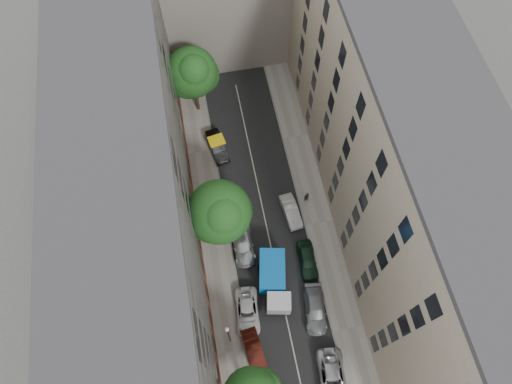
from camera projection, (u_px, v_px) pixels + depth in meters
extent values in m
plane|color=#4C4C49|center=(268.00, 232.00, 47.58)|extent=(120.00, 120.00, 0.00)
cube|color=black|center=(268.00, 232.00, 47.57)|extent=(8.00, 44.00, 0.02)
cube|color=gray|center=(216.00, 241.00, 47.05)|extent=(3.00, 44.00, 0.15)
cube|color=gray|center=(319.00, 223.00, 47.97)|extent=(3.00, 44.00, 0.15)
cube|color=#54514E|center=(140.00, 212.00, 37.70)|extent=(8.00, 44.00, 20.00)
cube|color=tan|center=(395.00, 168.00, 39.53)|extent=(8.00, 44.00, 20.00)
cube|color=black|center=(274.00, 284.00, 44.53)|extent=(3.47, 6.32, 0.33)
cube|color=#BABEBF|center=(279.00, 303.00, 42.72)|extent=(2.52, 2.18, 1.88)
cube|color=blue|center=(272.00, 271.00, 43.92)|extent=(3.18, 4.39, 1.99)
cylinder|color=black|center=(267.00, 308.00, 43.65)|extent=(0.31, 0.93, 0.93)
cylinder|color=black|center=(289.00, 304.00, 43.83)|extent=(0.31, 0.93, 0.93)
cylinder|color=black|center=(260.00, 269.00, 45.34)|extent=(0.31, 0.93, 0.93)
cylinder|color=black|center=(280.00, 265.00, 45.51)|extent=(0.31, 0.93, 0.93)
imported|color=#4B160F|center=(254.00, 351.00, 41.70)|extent=(1.94, 4.29, 1.37)
imported|color=silver|center=(247.00, 312.00, 43.28)|extent=(2.64, 4.96, 1.33)
imported|color=#B6B6BB|center=(243.00, 243.00, 46.28)|extent=(2.12, 5.18, 1.50)
imported|color=black|center=(228.00, 206.00, 48.10)|extent=(1.86, 4.37, 1.47)
imported|color=black|center=(217.00, 146.00, 51.41)|extent=(2.32, 4.69, 1.48)
imported|color=#B5B5BA|center=(332.00, 378.00, 40.63)|extent=(2.97, 5.45, 1.45)
imported|color=slate|center=(315.00, 309.00, 43.36)|extent=(2.59, 5.01, 1.39)
imported|color=black|center=(307.00, 260.00, 45.50)|extent=(1.91, 4.32, 1.45)
imported|color=silver|center=(291.00, 211.00, 47.91)|extent=(1.88, 4.22, 1.34)
cylinder|color=#382619|center=(223.00, 231.00, 45.87)|extent=(0.36, 0.36, 3.03)
cylinder|color=#382619|center=(221.00, 221.00, 43.54)|extent=(0.24, 0.24, 2.17)
sphere|color=#1A4918|center=(219.00, 212.00, 41.64)|extent=(6.04, 6.04, 6.04)
sphere|color=#1A4918|center=(229.00, 211.00, 42.82)|extent=(4.53, 4.53, 4.53)
sphere|color=#1A4918|center=(213.00, 221.00, 41.90)|extent=(4.23, 4.23, 4.23)
sphere|color=#1A4918|center=(222.00, 215.00, 40.30)|extent=(3.93, 3.93, 3.93)
cylinder|color=#382619|center=(197.00, 100.00, 53.07)|extent=(0.36, 0.36, 3.08)
cylinder|color=#382619|center=(194.00, 86.00, 50.70)|extent=(0.24, 0.24, 2.20)
sphere|color=#1A4918|center=(192.00, 72.00, 48.77)|extent=(5.53, 5.53, 5.53)
sphere|color=#1A4918|center=(201.00, 75.00, 49.97)|extent=(4.15, 4.15, 4.15)
sphere|color=#1A4918|center=(187.00, 81.00, 49.05)|extent=(3.87, 3.87, 3.87)
sphere|color=#1A4918|center=(193.00, 71.00, 47.41)|extent=(3.60, 3.60, 3.60)
cylinder|color=#195930|center=(229.00, 335.00, 40.06)|extent=(0.14, 0.14, 5.73)
sphere|color=silver|center=(227.00, 329.00, 37.41)|extent=(0.36, 0.36, 0.36)
imported|color=black|center=(307.00, 197.00, 48.37)|extent=(0.64, 0.49, 1.57)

